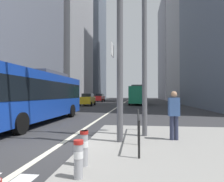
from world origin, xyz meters
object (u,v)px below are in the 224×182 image
object	(u,v)px
city_bus_blue_oncoming	(35,94)
street_lamp_post	(144,9)
pedestrian_waiting	(174,113)
city_bus_red_receding	(137,94)
car_oncoming_mid	(100,98)
car_receding_near	(135,97)
car_receding_far	(137,98)
car_oncoming_far	(88,99)
traffic_signal_gantry	(55,31)
bollard_right	(84,146)
bollard_left	(78,157)

from	to	relation	value
city_bus_blue_oncoming	street_lamp_post	distance (m)	8.42
city_bus_blue_oncoming	pedestrian_waiting	distance (m)	8.91
city_bus_blue_oncoming	city_bus_red_receding	size ratio (longest dim) A/B	0.99
city_bus_blue_oncoming	car_oncoming_mid	world-z (taller)	city_bus_blue_oncoming
car_oncoming_mid	car_receding_near	size ratio (longest dim) A/B	0.99
car_oncoming_mid	car_receding_far	world-z (taller)	same
car_oncoming_far	street_lamp_post	bearing A→B (deg)	-70.54
car_oncoming_far	street_lamp_post	xyz separation A→B (m)	(8.16, -23.09, 4.29)
city_bus_red_receding	pedestrian_waiting	xyz separation A→B (m)	(1.30, -28.96, -0.69)
city_bus_blue_oncoming	car_receding_far	xyz separation A→B (m)	(6.35, 36.28, -0.85)
city_bus_blue_oncoming	car_receding_near	size ratio (longest dim) A/B	2.43
city_bus_blue_oncoming	car_receding_near	distance (m)	50.06
traffic_signal_gantry	bollard_right	bearing A→B (deg)	-53.86
street_lamp_post	city_bus_red_receding	bearing A→B (deg)	90.54
street_lamp_post	bollard_left	bearing A→B (deg)	-108.87
car_receding_near	car_oncoming_far	distance (m)	31.28
city_bus_blue_oncoming	city_bus_red_receding	world-z (taller)	same
city_bus_red_receding	car_oncoming_far	bearing A→B (deg)	-146.30
car_oncoming_mid	bollard_right	world-z (taller)	car_oncoming_mid
car_oncoming_mid	car_oncoming_far	size ratio (longest dim) A/B	0.97
car_receding_near	car_receding_far	distance (m)	13.44
pedestrian_waiting	car_receding_far	bearing A→B (deg)	91.94
city_bus_red_receding	street_lamp_post	size ratio (longest dim) A/B	1.37
bollard_left	city_bus_red_receding	bearing A→B (deg)	87.91
car_receding_near	bollard_right	distance (m)	57.08
traffic_signal_gantry	bollard_right	distance (m)	4.67
city_bus_blue_oncoming	traffic_signal_gantry	bearing A→B (deg)	-55.62
car_oncoming_mid	street_lamp_post	distance (m)	40.79
bollard_right	pedestrian_waiting	distance (m)	3.97
car_receding_far	traffic_signal_gantry	size ratio (longest dim) A/B	0.62
traffic_signal_gantry	pedestrian_waiting	size ratio (longest dim) A/B	3.99
bollard_left	city_bus_blue_oncoming	bearing A→B (deg)	122.97
city_bus_blue_oncoming	bollard_left	xyz separation A→B (m)	(5.23, -8.06, -1.26)
bollard_left	bollard_right	size ratio (longest dim) A/B	0.93
traffic_signal_gantry	car_oncoming_far	bearing A→B (deg)	101.30
city_bus_red_receding	bollard_right	distance (m)	31.99
traffic_signal_gantry	bollard_right	size ratio (longest dim) A/B	8.73
car_receding_far	bollard_right	xyz separation A→B (m)	(-1.19, -43.65, -0.38)
car_receding_far	pedestrian_waiting	world-z (taller)	car_receding_far
street_lamp_post	pedestrian_waiting	bearing A→B (deg)	-30.40
city_bus_red_receding	car_oncoming_mid	distance (m)	14.34
car_receding_near	bollard_left	xyz separation A→B (m)	(-0.66, -57.76, -0.42)
car_receding_near	car_oncoming_far	world-z (taller)	same
city_bus_blue_oncoming	bollard_right	size ratio (longest dim) A/B	13.30
pedestrian_waiting	car_receding_near	bearing A→B (deg)	91.94
car_receding_far	car_oncoming_far	size ratio (longest dim) A/B	0.97
bollard_right	pedestrian_waiting	bearing A→B (deg)	49.24
car_oncoming_far	city_bus_blue_oncoming	bearing A→B (deg)	-85.63
car_receding_far	pedestrian_waiting	size ratio (longest dim) A/B	2.46
car_oncoming_mid	pedestrian_waiting	bearing A→B (deg)	-75.57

